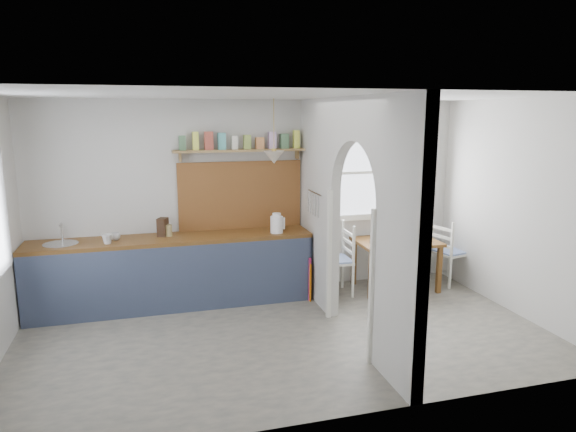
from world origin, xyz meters
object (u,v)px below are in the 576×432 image
object	(u,v)px
chair_right	(451,251)
kettle	(277,223)
dining_table	(395,264)
vase	(387,230)
chair_left	(334,259)

from	to	relation	value
chair_right	kettle	world-z (taller)	kettle
dining_table	vase	xyz separation A→B (m)	(-0.02, 0.25, 0.44)
dining_table	chair_left	distance (m)	0.93
chair_left	vase	bearing A→B (deg)	106.50
kettle	vase	size ratio (longest dim) A/B	1.49
chair_left	kettle	bearing A→B (deg)	-90.41
chair_right	vase	distance (m)	0.98
dining_table	chair_left	world-z (taller)	chair_left
kettle	chair_right	bearing A→B (deg)	21.45
dining_table	kettle	distance (m)	1.83
kettle	dining_table	bearing A→B (deg)	20.53
chair_right	kettle	distance (m)	2.64
dining_table	kettle	world-z (taller)	kettle
dining_table	chair_right	bearing A→B (deg)	2.70
chair_right	vase	bearing A→B (deg)	61.75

